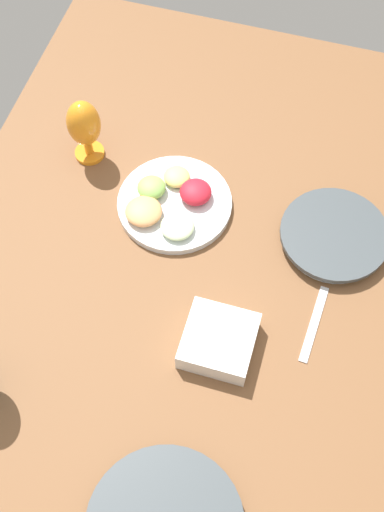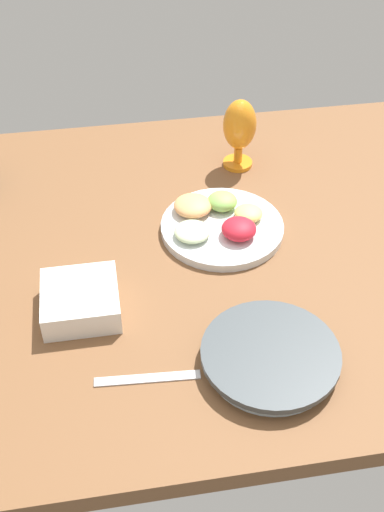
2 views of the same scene
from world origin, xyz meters
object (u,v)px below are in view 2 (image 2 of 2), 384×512
object	(u,v)px
fruit_platter	(220,223)
square_bowl_white	(80,299)
dinner_plate_right	(270,357)
hurricane_glass_orange	(240,128)

from	to	relation	value
fruit_platter	square_bowl_white	world-z (taller)	fruit_platter
dinner_plate_right	fruit_platter	distance (cm)	36.91
dinner_plate_right	square_bowl_white	size ratio (longest dim) A/B	1.71
fruit_platter	dinner_plate_right	bearing A→B (deg)	-87.69
hurricane_glass_orange	square_bowl_white	size ratio (longest dim) A/B	1.23
dinner_plate_right	hurricane_glass_orange	bearing A→B (deg)	82.88
dinner_plate_right	square_bowl_white	xyz separation A→B (cm)	(-31.52, 17.82, 1.30)
dinner_plate_right	square_bowl_white	distance (cm)	36.23
dinner_plate_right	hurricane_glass_orange	distance (cm)	61.49
square_bowl_white	fruit_platter	bearing A→B (deg)	32.41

